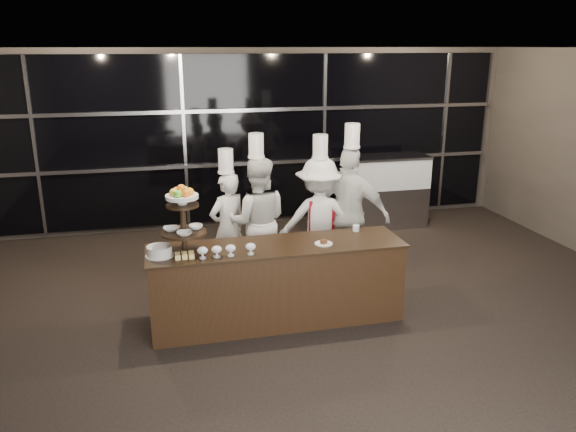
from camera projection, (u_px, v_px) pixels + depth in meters
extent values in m
plane|color=black|center=(351.00, 376.00, 5.37)|extent=(10.00, 10.00, 0.00)
plane|color=black|center=(364.00, 49.00, 4.50)|extent=(10.00, 10.00, 0.00)
plane|color=#473F38|center=(255.00, 139.00, 9.58)|extent=(9.00, 0.00, 9.00)
cube|color=black|center=(256.00, 139.00, 9.53)|extent=(8.60, 0.04, 2.80)
cube|color=#A5A5AA|center=(257.00, 163.00, 9.60)|extent=(8.60, 0.06, 0.06)
cube|color=#A5A5AA|center=(256.00, 110.00, 9.34)|extent=(8.60, 0.06, 0.06)
cube|color=#A5A5AA|center=(35.00, 148.00, 8.72)|extent=(0.05, 0.05, 2.80)
cube|color=#A5A5AA|center=(185.00, 142.00, 9.23)|extent=(0.05, 0.05, 2.80)
cube|color=#A5A5AA|center=(324.00, 137.00, 9.77)|extent=(0.05, 0.05, 2.80)
cube|color=#A5A5AA|center=(444.00, 132.00, 10.28)|extent=(0.05, 0.05, 2.80)
cube|color=black|center=(277.00, 284.00, 6.33)|extent=(2.80, 0.70, 0.90)
cube|color=black|center=(277.00, 246.00, 6.19)|extent=(2.84, 0.74, 0.03)
cylinder|color=black|center=(185.00, 251.00, 5.96)|extent=(0.24, 0.24, 0.03)
cylinder|color=black|center=(183.00, 221.00, 5.87)|extent=(0.06, 0.06, 0.70)
cylinder|color=black|center=(184.00, 233.00, 5.90)|extent=(0.48, 0.48, 0.02)
cylinder|color=black|center=(182.00, 205.00, 5.82)|extent=(0.34, 0.34, 0.02)
cylinder|color=white|center=(182.00, 201.00, 5.80)|extent=(0.10, 0.10, 0.06)
cylinder|color=white|center=(182.00, 197.00, 5.79)|extent=(0.34, 0.34, 0.04)
sphere|color=orange|center=(189.00, 192.00, 5.79)|extent=(0.09, 0.09, 0.09)
sphere|color=#76C232|center=(185.00, 190.00, 5.85)|extent=(0.09, 0.09, 0.09)
sphere|color=orange|center=(177.00, 191.00, 5.83)|extent=(0.09, 0.09, 0.09)
sphere|color=gold|center=(174.00, 193.00, 5.76)|extent=(0.09, 0.09, 0.09)
sphere|color=#65C131|center=(178.00, 194.00, 5.70)|extent=(0.09, 0.09, 0.09)
sphere|color=orange|center=(186.00, 194.00, 5.72)|extent=(0.09, 0.09, 0.09)
sphere|color=orange|center=(181.00, 189.00, 5.76)|extent=(0.09, 0.09, 0.09)
imported|color=white|center=(171.00, 229.00, 5.92)|extent=(0.16, 0.16, 0.04)
imported|color=white|center=(196.00, 227.00, 5.98)|extent=(0.15, 0.15, 0.05)
imported|color=white|center=(184.00, 233.00, 5.78)|extent=(0.16, 0.16, 0.04)
cylinder|color=silver|center=(203.00, 258.00, 5.80)|extent=(0.07, 0.07, 0.01)
cylinder|color=silver|center=(203.00, 255.00, 5.79)|extent=(0.02, 0.02, 0.05)
ellipsoid|color=silver|center=(202.00, 251.00, 5.78)|extent=(0.11, 0.11, 0.08)
ellipsoid|color=green|center=(202.00, 250.00, 5.77)|extent=(0.08, 0.08, 0.05)
cylinder|color=silver|center=(217.00, 257.00, 5.83)|extent=(0.07, 0.07, 0.01)
cylinder|color=silver|center=(217.00, 254.00, 5.82)|extent=(0.02, 0.02, 0.05)
ellipsoid|color=silver|center=(217.00, 249.00, 5.81)|extent=(0.11, 0.11, 0.08)
ellipsoid|color=#E2462A|center=(217.00, 249.00, 5.81)|extent=(0.08, 0.08, 0.05)
cylinder|color=silver|center=(231.00, 255.00, 5.86)|extent=(0.07, 0.07, 0.01)
cylinder|color=silver|center=(231.00, 253.00, 5.85)|extent=(0.02, 0.02, 0.05)
ellipsoid|color=silver|center=(230.00, 248.00, 5.84)|extent=(0.11, 0.11, 0.08)
ellipsoid|color=beige|center=(230.00, 248.00, 5.84)|extent=(0.08, 0.08, 0.05)
cylinder|color=silver|center=(251.00, 254.00, 5.91)|extent=(0.07, 0.07, 0.01)
cylinder|color=silver|center=(251.00, 251.00, 5.90)|extent=(0.02, 0.02, 0.05)
ellipsoid|color=silver|center=(251.00, 247.00, 5.89)|extent=(0.11, 0.11, 0.08)
ellipsoid|color=#4F3118|center=(251.00, 246.00, 5.89)|extent=(0.08, 0.08, 0.05)
cylinder|color=white|center=(160.00, 256.00, 5.86)|extent=(0.30, 0.30, 0.01)
cylinder|color=silver|center=(159.00, 251.00, 5.84)|extent=(0.26, 0.26, 0.10)
cube|color=#FFDA7C|center=(178.00, 257.00, 5.75)|extent=(0.06, 0.06, 0.05)
cube|color=#FFDA7C|center=(185.00, 257.00, 5.77)|extent=(0.06, 0.06, 0.05)
cube|color=#FFDA7C|center=(192.00, 256.00, 5.79)|extent=(0.06, 0.06, 0.05)
cube|color=#FFDA7C|center=(177.00, 255.00, 5.82)|extent=(0.06, 0.06, 0.05)
cube|color=#FFDA7C|center=(184.00, 254.00, 5.84)|extent=(0.06, 0.06, 0.05)
cube|color=#FFDA7C|center=(191.00, 254.00, 5.85)|extent=(0.06, 0.06, 0.05)
cylinder|color=white|center=(324.00, 244.00, 6.21)|extent=(0.20, 0.20, 0.01)
cylinder|color=#4C2814|center=(324.00, 241.00, 6.20)|extent=(0.08, 0.08, 0.04)
cylinder|color=white|center=(356.00, 228.00, 6.64)|extent=(0.08, 0.08, 0.07)
cube|color=#A5A5AA|center=(385.00, 206.00, 9.74)|extent=(1.38, 0.59, 0.70)
cube|color=silver|center=(386.00, 173.00, 9.57)|extent=(1.38, 0.59, 0.50)
cube|color=#FFC67F|center=(386.00, 173.00, 9.57)|extent=(1.29, 0.49, 0.40)
cube|color=#A5A5AA|center=(387.00, 157.00, 9.49)|extent=(1.40, 0.61, 0.04)
imported|color=silver|center=(228.00, 229.00, 7.29)|extent=(0.65, 0.57, 1.50)
cylinder|color=white|center=(226.00, 161.00, 7.02)|extent=(0.19, 0.19, 0.30)
cylinder|color=white|center=(226.00, 172.00, 7.07)|extent=(0.21, 0.21, 0.03)
imported|color=silver|center=(257.00, 222.00, 7.25)|extent=(0.92, 0.78, 1.69)
cylinder|color=white|center=(256.00, 145.00, 6.96)|extent=(0.19, 0.19, 0.30)
cylinder|color=white|center=(256.00, 157.00, 7.01)|extent=(0.21, 0.21, 0.03)
imported|color=white|center=(319.00, 221.00, 7.34)|extent=(1.16, 0.78, 1.66)
cylinder|color=white|center=(320.00, 146.00, 7.05)|extent=(0.19, 0.19, 0.30)
cylinder|color=white|center=(320.00, 158.00, 7.09)|extent=(0.21, 0.21, 0.03)
cube|color=maroon|center=(322.00, 223.00, 7.22)|extent=(0.34, 0.03, 0.62)
imported|color=silver|center=(349.00, 216.00, 7.31)|extent=(1.12, 0.96, 1.80)
cylinder|color=white|center=(352.00, 135.00, 7.01)|extent=(0.19, 0.19, 0.30)
cylinder|color=white|center=(352.00, 147.00, 7.05)|extent=(0.21, 0.21, 0.03)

